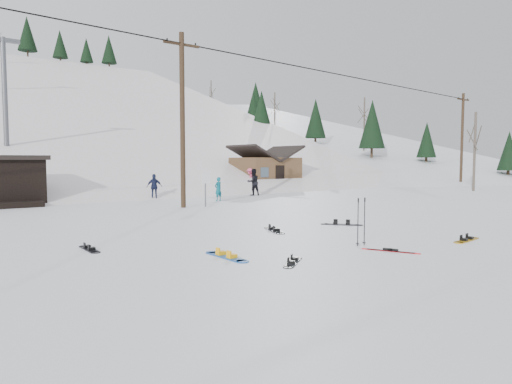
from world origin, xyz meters
TOP-DOWN VIEW (x-y plane):
  - ground at (0.00, 0.00)m, footprint 200.00×200.00m
  - ski_slope at (0.00, 55.00)m, footprint 60.00×85.24m
  - ridge_right at (38.00, 50.00)m, footprint 45.66×93.98m
  - treeline_right at (36.00, 42.00)m, footprint 20.00×60.00m
  - utility_pole at (2.00, 14.00)m, footprint 2.00×0.26m
  - utility_pole_right at (34.00, 17.00)m, footprint 2.00×0.26m
  - trail_sign at (3.10, 13.58)m, footprint 0.50×0.09m
  - lift_hut at (-5.00, 20.94)m, footprint 3.40×4.10m
  - lift_tower_near at (-4.00, 30.00)m, footprint 2.20×0.36m
  - cabin at (15.00, 24.00)m, footprint 5.39×4.40m
  - hero_snowboard at (-2.77, 2.27)m, footprint 0.37×1.70m
  - hero_skis at (1.24, 0.27)m, footprint 0.76×1.46m
  - ski_poles at (1.26, 1.34)m, footprint 0.38×0.10m
  - board_scatter_a at (-1.80, 0.81)m, footprint 1.09×0.88m
  - board_scatter_b at (-5.31, 5.36)m, footprint 0.27×1.35m
  - board_scatter_d at (3.94, 4.62)m, footprint 1.13×1.30m
  - board_scatter_e at (4.52, -0.05)m, footprint 1.48×0.44m
  - board_scatter_f at (0.93, 4.98)m, footprint 0.76×1.57m
  - skier_teal at (5.57, 16.34)m, footprint 0.60×0.47m
  - skier_dark at (9.76, 18.50)m, footprint 1.00×0.83m
  - skier_pink at (12.50, 22.70)m, footprint 1.37×1.18m
  - skier_navy at (2.77, 19.47)m, footprint 1.02×0.71m

SIDE VIEW (x-z plane):
  - ski_slope at x=0.00m, z-range -44.99..20.99m
  - ridge_right at x=38.00m, z-range -38.30..16.30m
  - ground at x=0.00m, z-range 0.00..0.00m
  - treeline_right at x=36.00m, z-range -5.00..5.00m
  - hero_skis at x=1.24m, z-range -0.02..0.06m
  - board_scatter_a at x=-1.80m, z-range -0.02..0.07m
  - board_scatter_b at x=-5.31m, z-range -0.02..0.07m
  - board_scatter_e at x=4.52m, z-range -0.03..0.08m
  - board_scatter_d at x=3.94m, z-range -0.03..0.08m
  - board_scatter_f at x=0.93m, z-range -0.03..0.09m
  - hero_snowboard at x=-2.77m, z-range -0.03..0.09m
  - ski_poles at x=1.26m, z-range 0.02..1.41m
  - skier_teal at x=5.57m, z-range 0.00..1.45m
  - skier_navy at x=2.77m, z-range 0.00..1.61m
  - skier_pink at x=12.50m, z-range 0.00..1.84m
  - skier_dark at x=9.76m, z-range 0.00..1.88m
  - trail_sign at x=3.10m, z-range 0.35..2.20m
  - lift_hut at x=-5.00m, z-range -0.01..2.74m
  - cabin at x=15.00m, z-range -0.40..3.37m
  - utility_pole at x=2.00m, z-range 0.18..9.18m
  - utility_pole_right at x=34.00m, z-range 0.18..9.18m
  - lift_tower_near at x=-4.00m, z-range 3.86..11.86m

